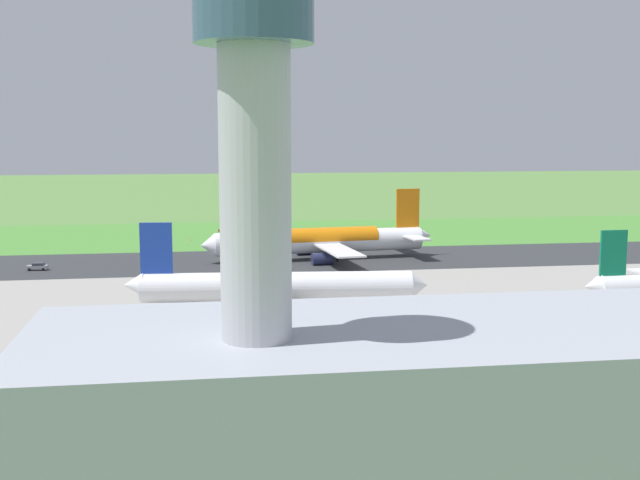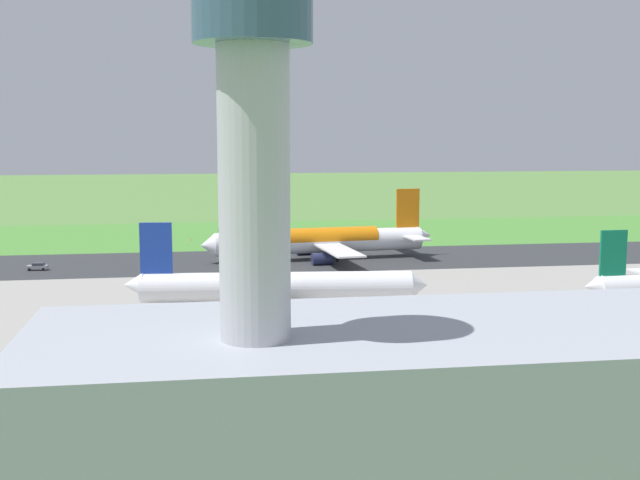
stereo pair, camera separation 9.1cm
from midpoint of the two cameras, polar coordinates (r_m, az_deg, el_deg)
The scene contains 10 objects.
ground_plane at distance 180.88m, azimuth -2.71°, elevation -1.47°, with size 800.00×800.00×0.00m, color #547F3D.
runway_asphalt at distance 180.87m, azimuth -2.71°, elevation -1.46°, with size 600.00×33.79×0.06m, color #2D3033.
apron_concrete at distance 125.30m, azimuth 0.10°, elevation -5.53°, with size 440.00×110.00×0.05m, color gray.
grass_verge_foreground at distance 220.78m, azimuth -3.84°, elevation 0.18°, with size 600.00×80.00×0.04m, color #478534.
airliner_main at distance 181.45m, azimuth 0.10°, elevation -0.04°, with size 54.15×44.38×15.88m.
airliner_parked_mid at distance 130.01m, azimuth -3.22°, elevation -3.29°, with size 49.47×40.53×14.43m.
service_truck_baggage at distance 145.78m, azimuth -8.99°, elevation -3.20°, with size 5.95×2.67×2.65m.
service_car_followme at distance 177.64m, azimuth -19.52°, elevation -1.79°, with size 4.32×2.17×1.62m.
no_stopping_sign at distance 216.73m, azimuth -7.21°, elevation 0.44°, with size 0.60×0.10×2.90m.
traffic_cone_orange at distance 216.87m, azimuth -9.21°, elevation 0.03°, with size 0.40×0.40×0.55m, color orange.
Camera 1 is at (19.01, 177.60, 28.50)m, focal length 44.85 mm.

